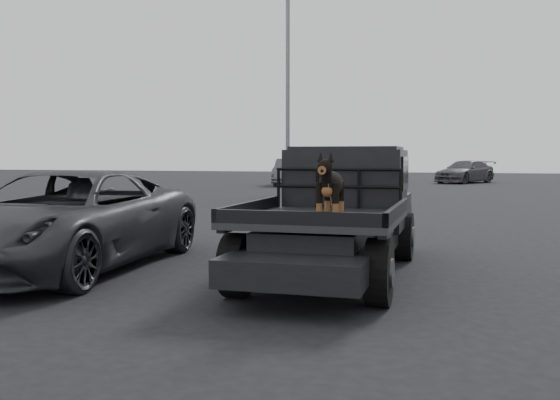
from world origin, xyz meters
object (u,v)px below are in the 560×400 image
(distant_car_a, at_px, (290,172))
(floodlight_near, at_px, (288,16))
(dog, at_px, (331,189))
(parked_suv, at_px, (65,220))
(flatbed_ute, at_px, (335,242))
(distant_car_b, at_px, (465,172))

(distant_car_a, xyz_separation_m, floodlight_near, (2.14, -8.34, 6.86))
(dog, relative_size, distant_car_a, 0.16)
(dog, relative_size, parked_suv, 0.14)
(distant_car_a, bearing_deg, floodlight_near, -84.87)
(flatbed_ute, distance_m, parked_suv, 3.95)
(dog, height_order, parked_suv, dog)
(flatbed_ute, bearing_deg, dog, -80.50)
(distant_car_a, bearing_deg, dog, -83.20)
(dog, bearing_deg, distant_car_b, 87.19)
(dog, xyz_separation_m, distant_car_a, (-7.96, 27.66, -0.53))
(parked_suv, height_order, distant_car_b, parked_suv)
(flatbed_ute, distance_m, distant_car_a, 27.00)
(flatbed_ute, height_order, parked_suv, parked_suv)
(distant_car_b, height_order, floodlight_near, floodlight_near)
(parked_suv, relative_size, floodlight_near, 0.37)
(parked_suv, bearing_deg, flatbed_ute, 6.27)
(flatbed_ute, xyz_separation_m, floodlight_near, (-5.52, 17.54, 7.16))
(dog, distance_m, parked_suv, 4.36)
(flatbed_ute, distance_m, distant_car_b, 32.22)
(flatbed_ute, height_order, dog, dog)
(flatbed_ute, bearing_deg, distant_car_a, 106.49)
(flatbed_ute, xyz_separation_m, parked_suv, (-3.89, -0.68, 0.26))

